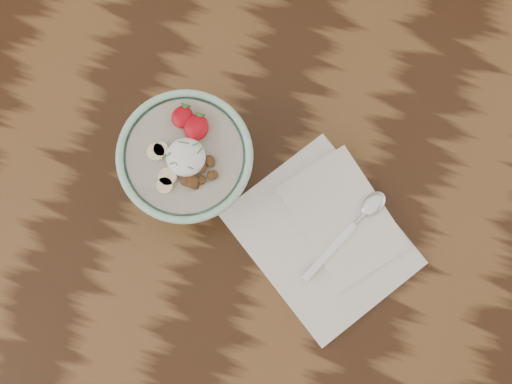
# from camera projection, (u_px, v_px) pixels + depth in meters

# --- Properties ---
(table) EXTENTS (1.60, 0.90, 0.75)m
(table) POSITION_uv_depth(u_px,v_px,m) (257.00, 168.00, 1.09)
(table) COLOR black
(table) RESTS_ON ground
(breakfast_bowl) EXTENTS (0.18, 0.18, 0.12)m
(breakfast_bowl) POSITION_uv_depth(u_px,v_px,m) (187.00, 161.00, 0.94)
(breakfast_bowl) COLOR #A2D9BA
(breakfast_bowl) RESTS_ON table
(napkin) EXTENTS (0.29, 0.28, 0.01)m
(napkin) POSITION_uv_depth(u_px,v_px,m) (326.00, 234.00, 0.98)
(napkin) COLOR white
(napkin) RESTS_ON table
(spoon) EXTENTS (0.09, 0.15, 0.01)m
(spoon) POSITION_uv_depth(u_px,v_px,m) (363.00, 216.00, 0.97)
(spoon) COLOR silver
(spoon) RESTS_ON napkin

